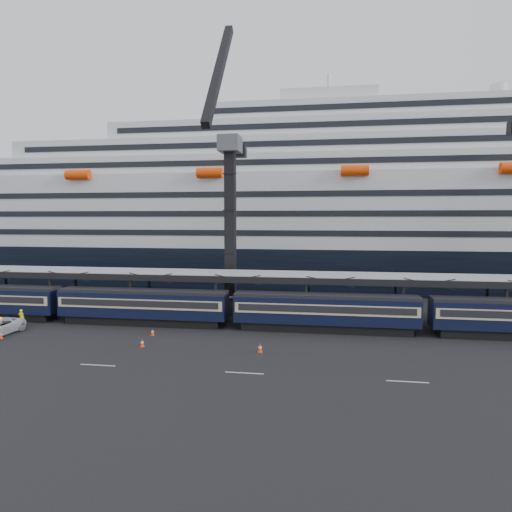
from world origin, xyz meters
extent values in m
plane|color=black|center=(0.00, 0.00, 0.00)|extent=(260.00, 260.00, 0.00)
cube|color=beige|center=(-26.00, -4.00, 0.01)|extent=(3.00, 0.15, 0.02)
cube|color=beige|center=(-14.00, -4.00, 0.01)|extent=(3.00, 0.15, 0.02)
cube|color=beige|center=(-2.00, -4.00, 0.01)|extent=(3.00, 0.15, 0.02)
cube|color=black|center=(-28.00, 10.00, 0.45)|extent=(17.48, 2.40, 0.90)
cube|color=black|center=(-28.00, 10.00, 2.25)|extent=(19.00, 2.80, 2.70)
cube|color=#CBBA8F|center=(-28.00, 10.00, 2.55)|extent=(18.62, 2.92, 1.05)
cube|color=black|center=(-28.00, 10.00, 2.60)|extent=(17.86, 2.98, 0.70)
cube|color=black|center=(-28.00, 10.00, 3.75)|extent=(19.00, 2.50, 0.35)
cube|color=black|center=(-8.00, 10.00, 0.45)|extent=(17.48, 2.40, 0.90)
cube|color=black|center=(-8.00, 10.00, 2.25)|extent=(19.00, 2.80, 2.70)
cube|color=#CBBA8F|center=(-8.00, 10.00, 2.55)|extent=(18.62, 2.92, 1.05)
cube|color=black|center=(-8.00, 10.00, 2.60)|extent=(17.86, 2.98, 0.70)
cube|color=black|center=(-8.00, 10.00, 3.75)|extent=(19.00, 2.50, 0.35)
cube|color=#999BA0|center=(0.00, 14.00, 5.40)|extent=(130.00, 6.00, 0.25)
cube|color=black|center=(0.00, 11.00, 5.10)|extent=(130.00, 0.25, 0.70)
cube|color=black|center=(0.00, 17.00, 5.10)|extent=(130.00, 0.25, 0.70)
cube|color=black|center=(-50.00, 16.80, 2.70)|extent=(0.25, 0.25, 5.40)
cube|color=black|center=(-40.00, 11.20, 2.70)|extent=(0.25, 0.25, 5.40)
cube|color=black|center=(-40.00, 16.80, 2.70)|extent=(0.25, 0.25, 5.40)
cube|color=black|center=(-30.00, 11.20, 2.70)|extent=(0.25, 0.25, 5.40)
cube|color=black|center=(-30.00, 16.80, 2.70)|extent=(0.25, 0.25, 5.40)
cube|color=black|center=(-20.00, 11.20, 2.70)|extent=(0.25, 0.25, 5.40)
cube|color=black|center=(-20.00, 16.80, 2.70)|extent=(0.25, 0.25, 5.40)
cube|color=black|center=(-10.00, 11.20, 2.70)|extent=(0.25, 0.25, 5.40)
cube|color=black|center=(-10.00, 16.80, 2.70)|extent=(0.25, 0.25, 5.40)
cube|color=black|center=(0.00, 11.20, 2.70)|extent=(0.25, 0.25, 5.40)
cube|color=black|center=(0.00, 16.80, 2.70)|extent=(0.25, 0.25, 5.40)
cube|color=black|center=(10.00, 11.20, 2.70)|extent=(0.25, 0.25, 5.40)
cube|color=black|center=(10.00, 16.80, 2.70)|extent=(0.25, 0.25, 5.40)
cube|color=black|center=(0.00, 46.00, 3.50)|extent=(200.00, 28.00, 7.00)
cube|color=silver|center=(0.00, 46.00, 13.00)|extent=(190.00, 26.88, 12.00)
cube|color=silver|center=(0.00, 46.00, 20.50)|extent=(160.00, 24.64, 3.00)
cube|color=black|center=(0.00, 33.63, 20.50)|extent=(153.60, 0.12, 0.90)
cube|color=silver|center=(0.00, 46.00, 23.50)|extent=(124.00, 21.84, 3.00)
cube|color=black|center=(0.00, 35.03, 23.50)|extent=(119.04, 0.12, 0.90)
cube|color=silver|center=(0.00, 46.00, 26.50)|extent=(90.00, 19.04, 3.00)
cube|color=black|center=(0.00, 36.43, 26.50)|extent=(86.40, 0.12, 0.90)
cube|color=silver|center=(0.00, 46.00, 29.50)|extent=(56.00, 16.24, 3.00)
cube|color=black|center=(0.00, 37.83, 29.50)|extent=(53.76, 0.12, 0.90)
cube|color=silver|center=(-8.00, 46.00, 32.00)|extent=(16.00, 12.00, 2.50)
cylinder|color=silver|center=(20.00, 46.00, 32.50)|extent=(2.80, 2.80, 3.00)
cylinder|color=#FF4408|center=(-48.00, 31.96, 18.80)|extent=(4.00, 1.60, 1.60)
cylinder|color=#FF4408|center=(-26.00, 31.96, 18.80)|extent=(4.00, 1.60, 1.60)
cylinder|color=#FF4408|center=(-4.00, 31.96, 18.80)|extent=(4.00, 1.60, 1.60)
cube|color=#4C4E54|center=(-20.00, 19.00, 1.00)|extent=(4.50, 4.50, 2.00)
cube|color=black|center=(-20.00, 19.00, 11.00)|extent=(1.30, 1.30, 18.00)
cube|color=#4C4E54|center=(-20.00, 19.00, 21.00)|extent=(2.60, 3.20, 2.00)
cube|color=black|center=(-20.00, 13.21, 27.89)|extent=(0.90, 12.26, 14.37)
cube|color=black|center=(-20.00, 21.52, 21.00)|extent=(0.90, 5.04, 0.90)
cube|color=black|center=(-20.00, 24.04, 20.80)|extent=(2.20, 1.60, 1.60)
imported|color=#DFFF0D|center=(-41.15, 7.50, 0.89)|extent=(0.68, 0.48, 1.78)
cube|color=#FF4408|center=(-39.50, 2.12, 0.02)|extent=(0.43, 0.43, 0.04)
cone|color=#FF4408|center=(-39.50, 2.12, 0.45)|extent=(0.36, 0.36, 0.81)
cylinder|color=white|center=(-39.50, 2.12, 0.45)|extent=(0.30, 0.30, 0.13)
cube|color=#FF4408|center=(-25.21, 5.63, 0.02)|extent=(0.34, 0.34, 0.04)
cone|color=#FF4408|center=(-25.21, 5.63, 0.36)|extent=(0.29, 0.29, 0.65)
cylinder|color=white|center=(-25.21, 5.63, 0.36)|extent=(0.24, 0.24, 0.11)
cube|color=#FF4408|center=(-24.59, 1.57, 0.02)|extent=(0.38, 0.38, 0.04)
cone|color=#FF4408|center=(-24.59, 1.57, 0.40)|extent=(0.32, 0.32, 0.72)
cylinder|color=white|center=(-24.59, 1.57, 0.40)|extent=(0.27, 0.27, 0.12)
cube|color=#FF4408|center=(-13.60, 1.55, 0.02)|extent=(0.42, 0.42, 0.04)
cone|color=#FF4408|center=(-13.60, 1.55, 0.44)|extent=(0.35, 0.35, 0.79)
cylinder|color=white|center=(-13.60, 1.55, 0.44)|extent=(0.30, 0.30, 0.13)
camera|label=1|loc=(-7.85, -37.41, 11.83)|focal=32.00mm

